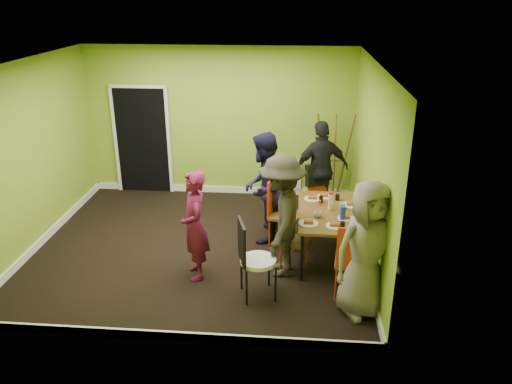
% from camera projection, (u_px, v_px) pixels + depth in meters
% --- Properties ---
extents(ground, '(5.00, 5.00, 0.00)m').
position_uv_depth(ground, '(200.00, 246.00, 7.76)').
color(ground, black).
rests_on(ground, ground).
extents(room_walls, '(5.04, 4.54, 2.82)m').
position_uv_depth(room_walls, '(197.00, 186.00, 7.43)').
color(room_walls, '#8BA229').
rests_on(room_walls, ground).
extents(dining_table, '(0.90, 1.50, 0.75)m').
position_uv_depth(dining_table, '(330.00, 214.00, 7.21)').
color(dining_table, black).
rests_on(dining_table, ground).
extents(chair_left_far, '(0.54, 0.53, 1.07)m').
position_uv_depth(chair_left_far, '(279.00, 208.00, 7.63)').
color(chair_left_far, red).
rests_on(chair_left_far, ground).
extents(chair_left_near, '(0.45, 0.45, 0.91)m').
position_uv_depth(chair_left_near, '(290.00, 235.00, 7.02)').
color(chair_left_near, red).
rests_on(chair_left_near, ground).
extents(chair_back_end, '(0.54, 0.58, 0.96)m').
position_uv_depth(chair_back_end, '(318.00, 181.00, 8.51)').
color(chair_back_end, red).
rests_on(chair_back_end, ground).
extents(chair_front_end, '(0.48, 0.48, 1.05)m').
position_uv_depth(chair_front_end, '(353.00, 258.00, 6.26)').
color(chair_front_end, red).
rests_on(chair_front_end, ground).
extents(chair_bentwood, '(0.52, 0.51, 1.07)m').
position_uv_depth(chair_bentwood, '(252.00, 256.00, 6.31)').
color(chair_bentwood, black).
rests_on(chair_bentwood, ground).
extents(easel, '(0.68, 0.64, 1.71)m').
position_uv_depth(easel, '(334.00, 159.00, 9.09)').
color(easel, brown).
rests_on(easel, ground).
extents(plate_near_left, '(0.25, 0.25, 0.01)m').
position_uv_depth(plate_near_left, '(312.00, 199.00, 7.59)').
color(plate_near_left, white).
rests_on(plate_near_left, dining_table).
extents(plate_near_right, '(0.27, 0.27, 0.01)m').
position_uv_depth(plate_near_right, '(308.00, 223.00, 6.79)').
color(plate_near_right, white).
rests_on(plate_near_right, dining_table).
extents(plate_far_back, '(0.23, 0.23, 0.01)m').
position_uv_depth(plate_far_back, '(324.00, 197.00, 7.67)').
color(plate_far_back, white).
rests_on(plate_far_back, dining_table).
extents(plate_far_front, '(0.25, 0.25, 0.01)m').
position_uv_depth(plate_far_front, '(335.00, 226.00, 6.72)').
color(plate_far_front, white).
rests_on(plate_far_front, dining_table).
extents(plate_wall_back, '(0.26, 0.26, 0.01)m').
position_uv_depth(plate_wall_back, '(351.00, 205.00, 7.36)').
color(plate_wall_back, white).
rests_on(plate_wall_back, dining_table).
extents(plate_wall_front, '(0.22, 0.22, 0.01)m').
position_uv_depth(plate_wall_front, '(345.00, 218.00, 6.94)').
color(plate_wall_front, white).
rests_on(plate_wall_front, dining_table).
extents(thermos, '(0.06, 0.06, 0.24)m').
position_uv_depth(thermos, '(330.00, 202.00, 7.19)').
color(thermos, white).
rests_on(thermos, dining_table).
extents(blue_bottle, '(0.08, 0.08, 0.20)m').
position_uv_depth(blue_bottle, '(343.00, 213.00, 6.88)').
color(blue_bottle, '#1A32C3').
rests_on(blue_bottle, dining_table).
extents(orange_bottle, '(0.04, 0.04, 0.08)m').
position_uv_depth(orange_bottle, '(320.00, 203.00, 7.37)').
color(orange_bottle, red).
rests_on(orange_bottle, dining_table).
extents(glass_mid, '(0.06, 0.06, 0.10)m').
position_uv_depth(glass_mid, '(321.00, 199.00, 7.45)').
color(glass_mid, black).
rests_on(glass_mid, dining_table).
extents(glass_back, '(0.07, 0.07, 0.09)m').
position_uv_depth(glass_back, '(337.00, 197.00, 7.54)').
color(glass_back, black).
rests_on(glass_back, dining_table).
extents(glass_front, '(0.07, 0.07, 0.10)m').
position_uv_depth(glass_front, '(342.00, 225.00, 6.64)').
color(glass_front, black).
rests_on(glass_front, dining_table).
extents(cup_a, '(0.11, 0.11, 0.08)m').
position_uv_depth(cup_a, '(317.00, 214.00, 6.99)').
color(cup_a, white).
rests_on(cup_a, dining_table).
extents(cup_b, '(0.10, 0.10, 0.09)m').
position_uv_depth(cup_b, '(342.00, 206.00, 7.25)').
color(cup_b, white).
rests_on(cup_b, dining_table).
extents(person_standing, '(0.53, 0.65, 1.54)m').
position_uv_depth(person_standing, '(195.00, 226.00, 6.70)').
color(person_standing, maroon).
rests_on(person_standing, ground).
extents(person_left_far, '(0.79, 0.94, 1.74)m').
position_uv_depth(person_left_far, '(263.00, 188.00, 7.70)').
color(person_left_far, black).
rests_on(person_left_far, ground).
extents(person_left_near, '(0.74, 1.17, 1.73)m').
position_uv_depth(person_left_near, '(282.00, 216.00, 6.75)').
color(person_left_near, '#2A251C').
rests_on(person_left_near, ground).
extents(person_back_end, '(1.07, 0.72, 1.69)m').
position_uv_depth(person_back_end, '(321.00, 169.00, 8.55)').
color(person_back_end, black).
rests_on(person_back_end, ground).
extents(person_front_end, '(0.99, 0.84, 1.73)m').
position_uv_depth(person_front_end, '(367.00, 250.00, 5.88)').
color(person_front_end, gray).
rests_on(person_front_end, ground).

